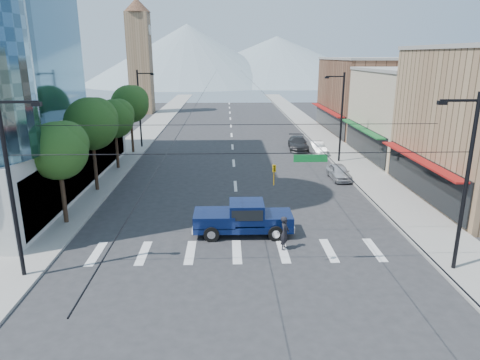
{
  "coord_description": "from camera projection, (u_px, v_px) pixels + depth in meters",
  "views": [
    {
      "loc": [
        -0.73,
        -20.32,
        10.57
      ],
      "look_at": [
        0.11,
        5.58,
        3.0
      ],
      "focal_mm": 32.0,
      "sensor_mm": 36.0,
      "label": 1
    }
  ],
  "objects": [
    {
      "name": "lamp_pole_ne",
      "position": [
        340.0,
        114.0,
        42.54
      ],
      "size": [
        2.0,
        0.25,
        9.0
      ],
      "color": "black",
      "rests_on": "ground"
    },
    {
      "name": "shop_far",
      "position": [
        373.0,
        97.0,
        60.08
      ],
      "size": [
        12.0,
        18.0,
        10.0
      ],
      "primitive_type": "cube",
      "color": "brown",
      "rests_on": "ground"
    },
    {
      "name": "parked_car_mid",
      "position": [
        317.0,
        148.0,
        47.42
      ],
      "size": [
        1.77,
        4.29,
        1.38
      ],
      "primitive_type": "imported",
      "rotation": [
        0.0,
        0.0,
        0.07
      ],
      "color": "#B8B8B8",
      "rests_on": "ground"
    },
    {
      "name": "shop_mid",
      "position": [
        423.0,
        115.0,
        44.87
      ],
      "size": [
        12.0,
        14.0,
        9.0
      ],
      "primitive_type": "cube",
      "color": "tan",
      "rests_on": "ground"
    },
    {
      "name": "sidewalk_right",
      "position": [
        315.0,
        132.0,
        61.21
      ],
      "size": [
        4.0,
        120.0,
        0.15
      ],
      "primitive_type": "cube",
      "color": "gray",
      "rests_on": "ground"
    },
    {
      "name": "clock_tower",
      "position": [
        140.0,
        55.0,
        78.46
      ],
      "size": [
        4.8,
        4.8,
        20.4
      ],
      "color": "#8C6B4C",
      "rests_on": "ground"
    },
    {
      "name": "pedestrian",
      "position": [
        285.0,
        233.0,
        23.99
      ],
      "size": [
        0.69,
        0.84,
        1.96
      ],
      "primitive_type": "imported",
      "rotation": [
        0.0,
        0.0,
        1.21
      ],
      "color": "black",
      "rests_on": "ground"
    },
    {
      "name": "mountain_right",
      "position": [
        276.0,
        59.0,
        174.08
      ],
      "size": [
        90.0,
        90.0,
        18.0
      ],
      "primitive_type": "cone",
      "color": "gray",
      "rests_on": "ground"
    },
    {
      "name": "tree_far",
      "position": [
        131.0,
        103.0,
        46.57
      ],
      "size": [
        4.09,
        4.09,
        7.52
      ],
      "color": "black",
      "rests_on": "ground"
    },
    {
      "name": "parked_car_far",
      "position": [
        298.0,
        143.0,
        49.66
      ],
      "size": [
        2.47,
        5.3,
        1.5
      ],
      "primitive_type": "imported",
      "rotation": [
        0.0,
        0.0,
        -0.07
      ],
      "color": "#29292B",
      "rests_on": "ground"
    },
    {
      "name": "tree_near",
      "position": [
        60.0,
        149.0,
        26.59
      ],
      "size": [
        3.65,
        3.64,
        6.71
      ],
      "color": "black",
      "rests_on": "ground"
    },
    {
      "name": "ground",
      "position": [
        241.0,
        264.0,
        22.48
      ],
      "size": [
        160.0,
        160.0,
        0.0
      ],
      "primitive_type": "plane",
      "color": "#28282B",
      "rests_on": "ground"
    },
    {
      "name": "sidewalk_left",
      "position": [
        147.0,
        132.0,
        60.46
      ],
      "size": [
        4.0,
        120.0,
        0.15
      ],
      "primitive_type": "cube",
      "color": "gray",
      "rests_on": "ground"
    },
    {
      "name": "tree_midnear",
      "position": [
        93.0,
        122.0,
        33.13
      ],
      "size": [
        4.09,
        4.09,
        7.52
      ],
      "color": "black",
      "rests_on": "ground"
    },
    {
      "name": "pickup_truck",
      "position": [
        243.0,
        218.0,
        26.03
      ],
      "size": [
        6.11,
        2.41,
        2.06
      ],
      "rotation": [
        0.0,
        0.0,
        -0.0
      ],
      "color": "#08143C",
      "rests_on": "ground"
    },
    {
      "name": "lamp_pole_nw",
      "position": [
        140.0,
        106.0,
        49.55
      ],
      "size": [
        2.0,
        0.25,
        9.0
      ],
      "color": "black",
      "rests_on": "ground"
    },
    {
      "name": "tree_midfar",
      "position": [
        116.0,
        117.0,
        40.02
      ],
      "size": [
        3.65,
        3.64,
        6.71
      ],
      "color": "black",
      "rests_on": "ground"
    },
    {
      "name": "signal_rig",
      "position": [
        246.0,
        186.0,
        20.23
      ],
      "size": [
        21.8,
        0.2,
        9.0
      ],
      "color": "black",
      "rests_on": "ground"
    },
    {
      "name": "parked_car_near",
      "position": [
        339.0,
        172.0,
        37.76
      ],
      "size": [
        1.68,
        3.94,
        1.33
      ],
      "primitive_type": "imported",
      "rotation": [
        0.0,
        0.0,
        0.03
      ],
      "color": "#B8B8BE",
      "rests_on": "ground"
    },
    {
      "name": "mountain_left",
      "position": [
        188.0,
        54.0,
        162.83
      ],
      "size": [
        80.0,
        80.0,
        22.0
      ],
      "primitive_type": "cone",
      "color": "gray",
      "rests_on": "ground"
    }
  ]
}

